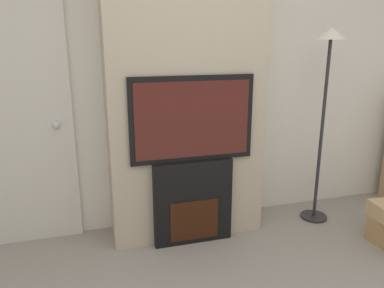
{
  "coord_description": "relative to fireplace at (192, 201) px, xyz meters",
  "views": [
    {
      "loc": [
        -0.8,
        -1.19,
        1.67
      ],
      "look_at": [
        0.0,
        1.59,
        0.86
      ],
      "focal_mm": 35.0,
      "sensor_mm": 36.0,
      "label": 1
    }
  ],
  "objects": [
    {
      "name": "entry_door",
      "position": [
        -1.34,
        0.39,
        0.69
      ],
      "size": [
        0.88,
        0.09,
        2.09
      ],
      "color": "beige",
      "rests_on": "ground_plane"
    },
    {
      "name": "television",
      "position": [
        0.0,
        -0.0,
        0.7
      ],
      "size": [
        1.0,
        0.07,
        0.68
      ],
      "color": "black",
      "rests_on": "fireplace"
    },
    {
      "name": "chimney_breast",
      "position": [
        0.0,
        0.21,
        0.99
      ],
      "size": [
        1.29,
        0.41,
        2.7
      ],
      "color": "tan",
      "rests_on": "ground_plane"
    },
    {
      "name": "wall_back",
      "position": [
        0.0,
        0.45,
        0.99
      ],
      "size": [
        6.0,
        0.06,
        2.7
      ],
      "color": "silver",
      "rests_on": "ground_plane"
    },
    {
      "name": "fireplace",
      "position": [
        0.0,
        0.0,
        0.0
      ],
      "size": [
        0.66,
        0.15,
        0.72
      ],
      "color": "black",
      "rests_on": "ground_plane"
    },
    {
      "name": "floor_lamp",
      "position": [
        1.25,
        0.06,
        0.96
      ],
      "size": [
        0.26,
        0.26,
        1.77
      ],
      "color": "#262628",
      "rests_on": "ground_plane"
    }
  ]
}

